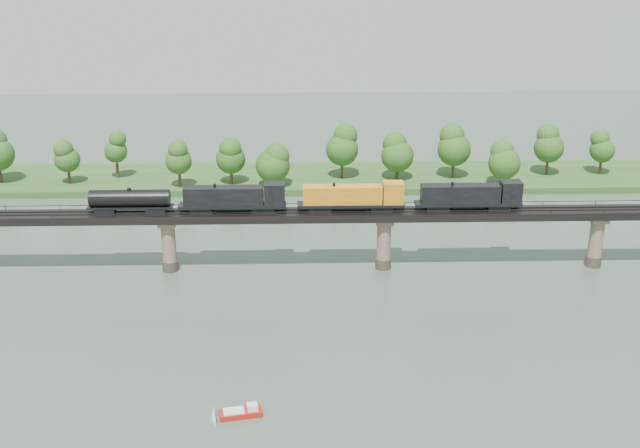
{
  "coord_description": "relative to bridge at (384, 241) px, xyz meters",
  "views": [
    {
      "loc": [
        -15.68,
        -108.55,
        60.76
      ],
      "look_at": [
        -11.93,
        30.0,
        9.0
      ],
      "focal_mm": 45.0,
      "sensor_mm": 36.0,
      "label": 1
    }
  ],
  "objects": [
    {
      "name": "far_treeline",
      "position": [
        -8.21,
        50.52,
        3.37
      ],
      "size": [
        289.06,
        17.54,
        13.6
      ],
      "color": "#382619",
      "rests_on": "far_bank"
    },
    {
      "name": "motorboat",
      "position": [
        -23.63,
        -48.07,
        -4.92
      ],
      "size": [
        5.94,
        3.05,
        1.58
      ],
      "rotation": [
        0.0,
        0.0,
        0.19
      ],
      "color": "#A41C12",
      "rests_on": "ground"
    },
    {
      "name": "far_bank",
      "position": [
        0.0,
        55.0,
        -4.66
      ],
      "size": [
        300.0,
        24.0,
        1.6
      ],
      "primitive_type": "cube",
      "color": "#294D1E",
      "rests_on": "ground"
    },
    {
      "name": "freight_train",
      "position": [
        -13.33,
        -0.0,
        8.65
      ],
      "size": [
        79.31,
        3.09,
        5.46
      ],
      "color": "black",
      "rests_on": "bridge"
    },
    {
      "name": "bridge_superstructure",
      "position": [
        0.0,
        0.0,
        6.33
      ],
      "size": [
        220.0,
        4.9,
        0.75
      ],
      "color": "black",
      "rests_on": "bridge"
    },
    {
      "name": "bridge",
      "position": [
        0.0,
        0.0,
        0.0
      ],
      "size": [
        236.0,
        30.0,
        11.5
      ],
      "color": "#473A2D",
      "rests_on": "ground"
    },
    {
      "name": "ground",
      "position": [
        0.0,
        -30.0,
        -5.46
      ],
      "size": [
        400.0,
        400.0,
        0.0
      ],
      "primitive_type": "plane",
      "color": "#39483A",
      "rests_on": "ground"
    }
  ]
}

